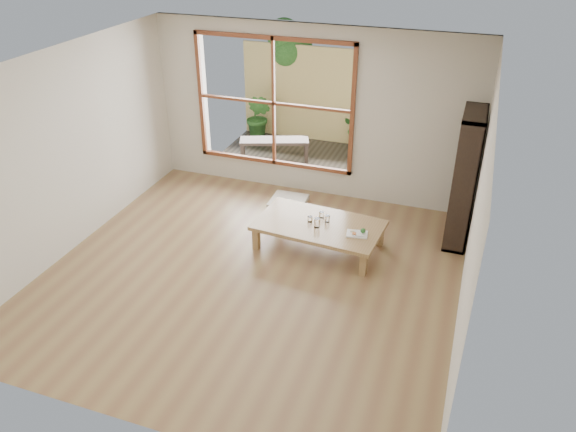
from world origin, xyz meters
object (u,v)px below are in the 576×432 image
at_px(food_tray, 358,233).
at_px(garden_bench, 274,143).
at_px(bookshelf, 465,179).
at_px(low_table, 319,226).

bearing_deg(food_tray, garden_bench, 120.00).
bearing_deg(garden_bench, bookshelf, -46.72).
bearing_deg(low_table, bookshelf, 30.56).
bearing_deg(garden_bench, low_table, -77.92).
xyz_separation_m(low_table, garden_bench, (-1.57, 2.49, 0.03)).
distance_m(bookshelf, garden_bench, 3.73).
relative_size(low_table, food_tray, 5.86).
xyz_separation_m(food_tray, garden_bench, (-2.12, 2.59, -0.03)).
distance_m(food_tray, garden_bench, 3.35).
xyz_separation_m(bookshelf, garden_bench, (-3.29, 1.65, -0.56)).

